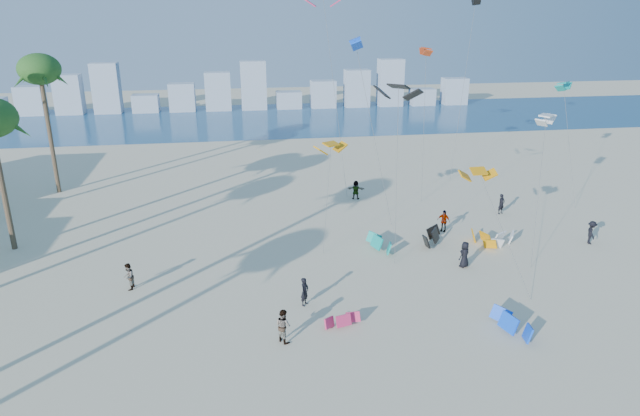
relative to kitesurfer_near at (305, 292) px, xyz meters
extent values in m
plane|color=navy|center=(-1.32, 60.77, -0.89)|extent=(220.00, 220.00, 0.00)
imported|color=black|center=(0.00, 0.00, 0.00)|extent=(0.73, 0.78, 1.80)
imported|color=gray|center=(-1.65, -3.73, 0.06)|extent=(1.13, 1.18, 1.92)
imported|color=black|center=(11.67, 3.59, 0.03)|extent=(1.09, 0.98, 1.87)
imported|color=gray|center=(12.61, 10.15, 0.00)|extent=(1.09, 1.02, 1.81)
imported|color=black|center=(22.86, 6.00, 0.01)|extent=(1.02, 1.33, 1.82)
imported|color=gray|center=(7.34, 19.24, 0.00)|extent=(1.75, 1.00, 1.80)
imported|color=black|center=(19.08, 13.33, 0.00)|extent=(0.77, 0.64, 1.80)
imported|color=gray|center=(-10.88, 3.72, -0.01)|extent=(0.77, 0.94, 1.79)
cylinder|color=#595959|center=(2.78, 8.45, 2.95)|extent=(0.98, 2.32, 7.70)
cylinder|color=#595959|center=(7.31, 6.25, 5.10)|extent=(0.58, 2.93, 12.01)
cylinder|color=#595959|center=(17.41, 4.97, 3.99)|extent=(2.28, 4.45, 9.80)
cylinder|color=#595959|center=(7.40, 13.35, 6.48)|extent=(3.02, 2.29, 14.77)
cylinder|color=#595959|center=(13.89, 19.94, 5.85)|extent=(1.26, 4.82, 13.51)
cylinder|color=#595959|center=(5.70, 21.29, 8.10)|extent=(1.98, 2.69, 18.00)
cylinder|color=#595959|center=(26.28, 15.75, 4.42)|extent=(0.38, 4.14, 10.65)
cylinder|color=#595959|center=(13.12, 1.21, 2.51)|extent=(1.71, 5.56, 6.84)
cylinder|color=#595959|center=(19.83, 25.58, 8.10)|extent=(2.90, 4.06, 18.01)
cylinder|color=brown|center=(-20.50, 11.77, 4.04)|extent=(0.40, 0.40, 9.88)
cylinder|color=brown|center=(-21.02, 25.77, 5.00)|extent=(0.40, 0.40, 11.80)
ellipsoid|color=#26551E|center=(-21.02, 25.77, 10.90)|extent=(3.80, 3.80, 2.85)
cube|color=#9EADBF|center=(-37.12, 70.77, 1.50)|extent=(4.40, 3.00, 4.80)
cube|color=#9EADBF|center=(-30.92, 70.77, 2.40)|extent=(4.40, 3.00, 6.60)
cube|color=#9EADBF|center=(-24.72, 70.77, 3.30)|extent=(4.40, 3.00, 8.40)
cube|color=#9EADBF|center=(-18.52, 70.77, 0.60)|extent=(4.40, 3.00, 3.00)
cube|color=#9EADBF|center=(-12.32, 70.77, 1.50)|extent=(4.40, 3.00, 4.80)
cube|color=#9EADBF|center=(-6.12, 70.77, 2.40)|extent=(4.40, 3.00, 6.60)
cube|color=#9EADBF|center=(0.08, 70.77, 3.30)|extent=(4.40, 3.00, 8.40)
cube|color=#9EADBF|center=(6.28, 70.77, 0.60)|extent=(4.40, 3.00, 3.00)
cube|color=#9EADBF|center=(12.48, 70.77, 1.50)|extent=(4.40, 3.00, 4.80)
cube|color=#9EADBF|center=(18.68, 70.77, 2.40)|extent=(4.40, 3.00, 6.60)
cube|color=#9EADBF|center=(24.88, 70.77, 3.30)|extent=(4.40, 3.00, 8.40)
cube|color=#9EADBF|center=(31.08, 70.77, 0.60)|extent=(4.40, 3.00, 3.00)
cube|color=#9EADBF|center=(37.28, 70.77, 1.50)|extent=(4.40, 3.00, 4.80)
camera|label=1|loc=(-3.73, -30.08, 16.21)|focal=31.56mm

